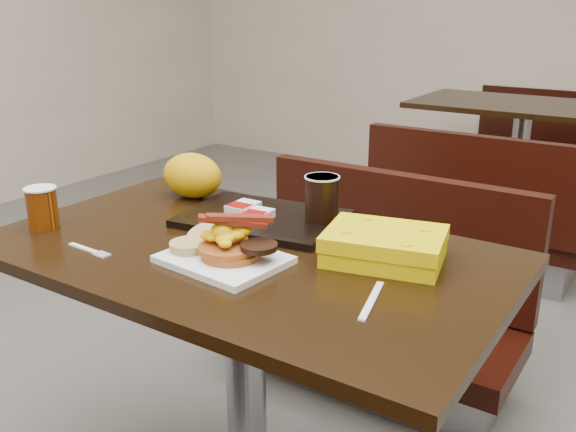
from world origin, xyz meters
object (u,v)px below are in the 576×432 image
Objects in this scene: hashbrown_sleeve_right at (258,215)px; paper_bag at (192,175)px; bench_near_n at (371,291)px; bench_far_s at (480,202)px; bench_far_n at (544,149)px; coffee_cup_far at (322,198)px; knife at (372,300)px; clamshell at (384,246)px; tray at (263,218)px; hashbrown_sleeve_left at (243,208)px; coffee_cup_near at (42,208)px; table_far at (517,169)px; fork at (83,248)px; table_near at (246,388)px; pancake_stack at (231,251)px; platter at (224,259)px.

paper_bag reaches higher than hashbrown_sleeve_right.
bench_near_n and bench_far_s have the same top height.
coffee_cup_far is (0.08, -3.08, 0.47)m from bench_far_n.
clamshell is (-0.07, 0.19, 0.03)m from knife.
hashbrown_sleeve_left is (-0.06, -0.01, 0.02)m from tray.
bench_near_n is 3.97× the size of clamshell.
coffee_cup_near is 0.43m from paper_bag.
knife is at bearing -79.47° from bench_far_s.
bench_near_n is at bearing -90.00° from table_far.
hashbrown_sleeve_right reaches higher than bench_far_n.
bench_far_n is at bearing 87.64° from fork.
hashbrown_sleeve_right is at bearing -91.06° from bench_far_n.
coffee_cup_near is 0.54m from hashbrown_sleeve_right.
knife is at bearing -84.08° from clamshell.
clamshell is at bearing -17.33° from tray.
coffee_cup_far is at bearing -2.46° from paper_bag.
hashbrown_sleeve_right is (-0.06, 0.14, 0.40)m from table_near.
coffee_cup_near is (-0.50, -0.86, 0.44)m from bench_near_n.
coffee_cup_far is 0.61× the size of paper_bag.
hashbrown_sleeve_right reaches higher than bench_far_s.
knife is at bearing 12.87° from fork.
pancake_stack is (0.03, -0.78, 0.42)m from bench_near_n.
table_near is at bearing -90.00° from bench_near_n.
coffee_cup_near is 0.26× the size of tray.
clamshell is (0.30, -1.79, 0.42)m from bench_far_s.
platter is 3.03× the size of hashbrown_sleeve_left.
pancake_stack is 1.54× the size of hashbrown_sleeve_left.
coffee_cup_far is 0.44m from paper_bag.
pancake_stack is (0.03, -2.68, 0.40)m from table_far.
hashbrown_sleeve_right is 0.32m from paper_bag.
table_near is at bearing -76.67° from tray.
fork is (-0.30, -0.90, 0.39)m from bench_near_n.
coffee_cup_near is (-0.50, -0.16, 0.43)m from table_near.
table_far is 0.70m from bench_far_n.
fork is (0.20, -0.04, -0.05)m from coffee_cup_near.
table_near reaches higher than bench_far_n.
platter is 2.45× the size of coffee_cup_near.
bench_near_n is 0.88m from platter.
bench_far_n is 3.23m from clamshell.
hashbrown_sleeve_left is (-0.49, 0.25, 0.03)m from knife.
fork reaches higher than table_far.
platter is 2.25× the size of coffee_cup_far.
bench_near_n is (0.00, 0.70, -0.02)m from table_near.
paper_bag is at bearing -98.79° from table_far.
coffee_cup_near is at bearing -146.48° from coffee_cup_far.
fork is at bearing -129.44° from hashbrown_sleeve_right.
platter reaches higher than knife.
hashbrown_sleeve_right reaches higher than knife.
hashbrown_sleeve_left is at bearing 121.90° from pancake_stack.
bench_far_s is 2.03m from platter.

